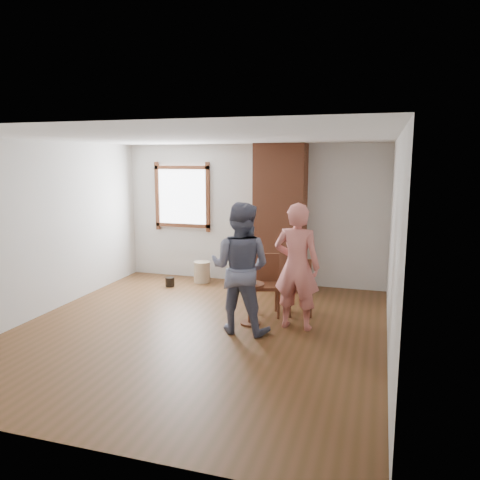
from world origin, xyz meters
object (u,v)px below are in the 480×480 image
(stoneware_crock, at_px, (202,272))
(man, at_px, (240,268))
(dining_chair_right, at_px, (299,284))
(person_pink, at_px, (297,266))
(dining_chair_left, at_px, (266,281))
(side_table, at_px, (250,297))

(stoneware_crock, distance_m, man, 2.75)
(stoneware_crock, distance_m, dining_chair_right, 2.45)
(dining_chair_right, xyz_separation_m, person_pink, (0.07, -0.64, 0.42))
(dining_chair_left, distance_m, man, 0.89)
(stoneware_crock, bearing_deg, side_table, -52.36)
(dining_chair_left, relative_size, person_pink, 0.52)
(stoneware_crock, relative_size, dining_chair_left, 0.44)
(man, xyz_separation_m, person_pink, (0.71, 0.34, -0.01))
(side_table, relative_size, person_pink, 0.34)
(dining_chair_left, bearing_deg, side_table, -118.96)
(dining_chair_left, relative_size, man, 0.52)
(dining_chair_left, height_order, man, man)
(stoneware_crock, relative_size, man, 0.23)
(side_table, bearing_deg, dining_chair_right, 49.91)
(dining_chair_left, distance_m, side_table, 0.53)
(stoneware_crock, relative_size, side_table, 0.66)
(man, distance_m, person_pink, 0.78)
(person_pink, bearing_deg, dining_chair_right, -79.91)
(man, bearing_deg, person_pink, -151.16)
(stoneware_crock, xyz_separation_m, dining_chair_left, (1.60, -1.44, 0.31))
(person_pink, bearing_deg, stoneware_crock, -37.25)
(stoneware_crock, distance_m, person_pink, 2.95)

